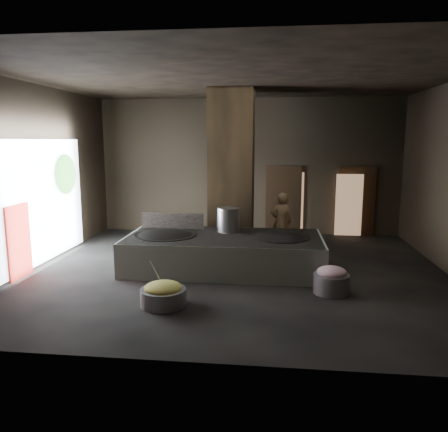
# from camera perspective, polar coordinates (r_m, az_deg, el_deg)

# --- Properties ---
(floor) EXTENTS (10.00, 9.00, 0.10)m
(floor) POSITION_cam_1_polar(r_m,az_deg,el_deg) (10.71, 1.60, -7.39)
(floor) COLOR black
(floor) RESTS_ON ground
(ceiling) EXTENTS (10.00, 9.00, 0.10)m
(ceiling) POSITION_cam_1_polar(r_m,az_deg,el_deg) (10.32, 1.72, 17.80)
(ceiling) COLOR black
(ceiling) RESTS_ON back_wall
(back_wall) EXTENTS (10.00, 0.10, 4.50)m
(back_wall) POSITION_cam_1_polar(r_m,az_deg,el_deg) (14.79, 3.17, 6.46)
(back_wall) COLOR black
(back_wall) RESTS_ON ground
(front_wall) EXTENTS (10.00, 0.10, 4.50)m
(front_wall) POSITION_cam_1_polar(r_m,az_deg,el_deg) (5.77, -2.21, 1.12)
(front_wall) COLOR black
(front_wall) RESTS_ON ground
(left_wall) EXTENTS (0.10, 9.00, 4.50)m
(left_wall) POSITION_cam_1_polar(r_m,az_deg,el_deg) (11.81, -23.65, 4.79)
(left_wall) COLOR black
(left_wall) RESTS_ON ground
(pillar) EXTENTS (1.20, 1.20, 4.50)m
(pillar) POSITION_cam_1_polar(r_m,az_deg,el_deg) (12.17, 1.01, 5.74)
(pillar) COLOR black
(pillar) RESTS_ON ground
(hearth_platform) EXTENTS (4.75, 2.28, 0.82)m
(hearth_platform) POSITION_cam_1_polar(r_m,az_deg,el_deg) (10.72, -0.01, -4.80)
(hearth_platform) COLOR silver
(hearth_platform) RESTS_ON ground
(platform_cap) EXTENTS (4.64, 2.23, 0.03)m
(platform_cap) POSITION_cam_1_polar(r_m,az_deg,el_deg) (10.62, -0.01, -2.70)
(platform_cap) COLOR black
(platform_cap) RESTS_ON hearth_platform
(wok_left) EXTENTS (1.49, 1.49, 0.41)m
(wok_left) POSITION_cam_1_polar(r_m,az_deg,el_deg) (10.85, -7.68, -2.87)
(wok_left) COLOR black
(wok_left) RESTS_ON hearth_platform
(wok_left_rim) EXTENTS (1.52, 1.52, 0.05)m
(wok_left_rim) POSITION_cam_1_polar(r_m,az_deg,el_deg) (10.83, -7.69, -2.51)
(wok_left_rim) COLOR black
(wok_left_rim) RESTS_ON hearth_platform
(wok_right) EXTENTS (1.39, 1.39, 0.39)m
(wok_right) POSITION_cam_1_polar(r_m,az_deg,el_deg) (10.62, 7.29, -3.14)
(wok_right) COLOR black
(wok_right) RESTS_ON hearth_platform
(wok_right_rim) EXTENTS (1.42, 1.42, 0.05)m
(wok_right_rim) POSITION_cam_1_polar(r_m,az_deg,el_deg) (10.61, 7.30, -2.77)
(wok_right_rim) COLOR black
(wok_right_rim) RESTS_ON hearth_platform
(stock_pot) EXTENTS (0.58, 0.58, 0.62)m
(stock_pot) POSITION_cam_1_polar(r_m,az_deg,el_deg) (11.09, 0.57, -0.50)
(stock_pot) COLOR #999DA0
(stock_pot) RESTS_ON hearth_platform
(splash_guard) EXTENTS (1.65, 0.07, 0.41)m
(splash_guard) POSITION_cam_1_polar(r_m,az_deg,el_deg) (11.55, -6.74, -0.65)
(splash_guard) COLOR black
(splash_guard) RESTS_ON hearth_platform
(cook) EXTENTS (0.69, 0.52, 1.69)m
(cook) POSITION_cam_1_polar(r_m,az_deg,el_deg) (12.42, 7.46, -0.80)
(cook) COLOR #95744C
(cook) RESTS_ON ground
(veg_basin) EXTENTS (1.06, 1.06, 0.32)m
(veg_basin) POSITION_cam_1_polar(r_m,az_deg,el_deg) (8.59, -7.93, -10.43)
(veg_basin) COLOR gray
(veg_basin) RESTS_ON ground
(veg_fill) EXTENTS (0.72, 0.72, 0.22)m
(veg_fill) POSITION_cam_1_polar(r_m,az_deg,el_deg) (8.52, -7.96, -9.24)
(veg_fill) COLOR #8AB156
(veg_fill) RESTS_ON veg_basin
(ladle) EXTENTS (0.24, 0.29, 0.63)m
(ladle) POSITION_cam_1_polar(r_m,az_deg,el_deg) (8.63, -8.71, -7.61)
(ladle) COLOR #999DA0
(ladle) RESTS_ON veg_basin
(meat_basin) EXTENTS (0.88, 0.88, 0.40)m
(meat_basin) POSITION_cam_1_polar(r_m,az_deg,el_deg) (9.40, 13.83, -8.56)
(meat_basin) COLOR gray
(meat_basin) RESTS_ON ground
(meat_fill) EXTENTS (0.61, 0.61, 0.23)m
(meat_fill) POSITION_cam_1_polar(r_m,az_deg,el_deg) (9.32, 13.89, -7.11)
(meat_fill) COLOR pink
(meat_fill) RESTS_ON meat_basin
(doorway_near) EXTENTS (1.18, 0.08, 2.38)m
(doorway_near) POSITION_cam_1_polar(r_m,az_deg,el_deg) (14.78, 7.76, 1.90)
(doorway_near) COLOR black
(doorway_near) RESTS_ON ground
(doorway_near_glow) EXTENTS (0.87, 0.04, 2.05)m
(doorway_near_glow) POSITION_cam_1_polar(r_m,az_deg,el_deg) (14.80, 8.64, 1.69)
(doorway_near_glow) COLOR #8C6647
(doorway_near_glow) RESTS_ON ground
(doorway_far) EXTENTS (1.18, 0.08, 2.38)m
(doorway_far) POSITION_cam_1_polar(r_m,az_deg,el_deg) (15.03, 16.95, 1.69)
(doorway_far) COLOR black
(doorway_far) RESTS_ON ground
(doorway_far_glow) EXTENTS (0.85, 0.04, 2.01)m
(doorway_far_glow) POSITION_cam_1_polar(r_m,az_deg,el_deg) (14.73, 15.98, 1.38)
(doorway_far_glow) COLOR #8C6647
(doorway_far_glow) RESTS_ON ground
(left_opening) EXTENTS (0.04, 4.20, 3.10)m
(left_opening) POSITION_cam_1_polar(r_m,az_deg,el_deg) (12.00, -22.54, 1.81)
(left_opening) COLOR white
(left_opening) RESTS_ON ground
(pavilion_sliver) EXTENTS (0.05, 0.90, 1.70)m
(pavilion_sliver) POSITION_cam_1_polar(r_m,az_deg,el_deg) (10.99, -25.23, -3.04)
(pavilion_sliver) COLOR maroon
(pavilion_sliver) RESTS_ON ground
(tree_silhouette) EXTENTS (0.28, 1.10, 1.10)m
(tree_silhouette) POSITION_cam_1_polar(r_m,az_deg,el_deg) (12.86, -19.97, 5.15)
(tree_silhouette) COLOR #194714
(tree_silhouette) RESTS_ON left_opening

